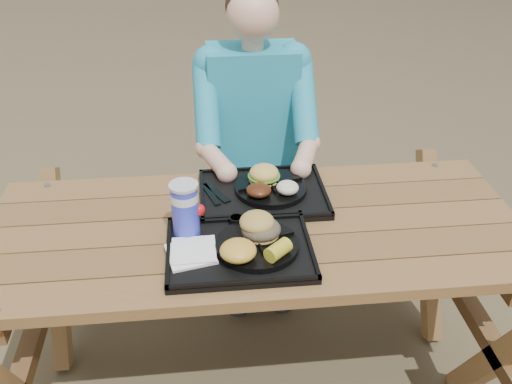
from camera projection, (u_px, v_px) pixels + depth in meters
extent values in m
plane|color=#999999|center=(256.00, 377.00, 2.30)|extent=(60.00, 60.00, 0.00)
cube|color=black|center=(240.00, 250.00, 1.77)|extent=(0.45, 0.35, 0.02)
cube|color=black|center=(263.00, 195.00, 2.06)|extent=(0.45, 0.35, 0.02)
cylinder|color=black|center=(257.00, 245.00, 1.76)|extent=(0.26, 0.26, 0.02)
cylinder|color=black|center=(271.00, 188.00, 2.06)|extent=(0.26, 0.26, 0.02)
cube|color=white|center=(191.00, 253.00, 1.73)|extent=(0.17, 0.17, 0.02)
cylinder|color=#1B26CF|center=(185.00, 211.00, 1.79)|extent=(0.09, 0.09, 0.17)
cylinder|color=black|center=(236.00, 221.00, 1.87)|extent=(0.05, 0.05, 0.03)
cylinder|color=yellow|center=(251.00, 221.00, 1.87)|extent=(0.05, 0.05, 0.03)
ellipsoid|color=gold|center=(238.00, 251.00, 1.68)|extent=(0.11, 0.11, 0.06)
cube|color=black|center=(217.00, 192.00, 2.04)|extent=(0.10, 0.15, 0.01)
ellipsoid|color=#49200E|center=(259.00, 190.00, 1.99)|extent=(0.09, 0.09, 0.04)
ellipsoid|color=white|center=(287.00, 188.00, 2.00)|extent=(0.08, 0.08, 0.04)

